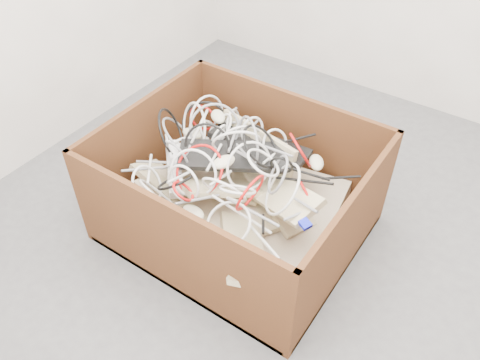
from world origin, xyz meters
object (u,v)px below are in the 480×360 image
Objects in this scene: cardboard_box at (235,206)px; power_strip_right at (174,168)px; vga_plug at (305,224)px; power_strip_left at (203,149)px.

cardboard_box is 0.34m from power_strip_right.
power_strip_right is 6.91× the size of vga_plug.
power_strip_left is 0.64m from vga_plug.
power_strip_left is at bearing 170.10° from cardboard_box.
cardboard_box is 0.31m from power_strip_left.
power_strip_left is (-0.21, 0.04, 0.23)m from cardboard_box.
cardboard_box is 24.80× the size of vga_plug.
cardboard_box is at bearing -24.93° from power_strip_left.
power_strip_left is at bearing 122.12° from power_strip_right.
cardboard_box reaches higher than power_strip_right.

